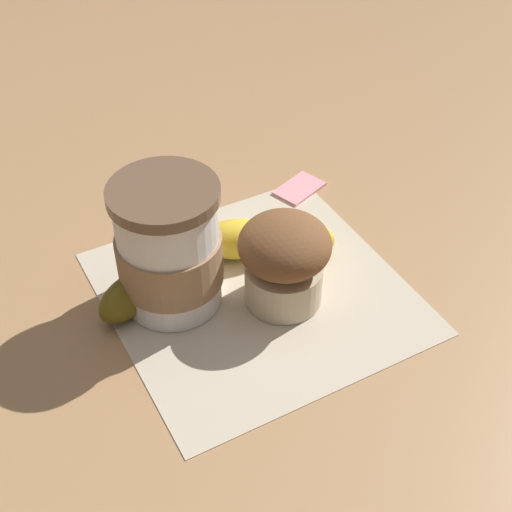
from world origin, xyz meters
TOP-DOWN VIEW (x-y plane):
  - ground_plane at (0.00, 0.00)m, footprint 3.00×3.00m
  - paper_napkin at (0.00, 0.00)m, footprint 0.25×0.25m
  - coffee_cup at (-0.06, 0.03)m, footprint 0.09×0.09m
  - muffin at (0.02, -0.02)m, footprint 0.08×0.08m
  - banana at (-0.02, 0.04)m, footprint 0.23×0.09m
  - sugar_packet at (0.11, 0.11)m, footprint 0.06×0.05m

SIDE VIEW (x-z plane):
  - ground_plane at x=0.00m, z-range 0.00..0.00m
  - paper_napkin at x=0.00m, z-range 0.00..0.00m
  - sugar_packet at x=0.11m, z-range 0.00..0.01m
  - banana at x=-0.02m, z-range 0.00..0.04m
  - muffin at x=0.02m, z-range 0.00..0.09m
  - coffee_cup at x=-0.06m, z-range 0.00..0.11m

